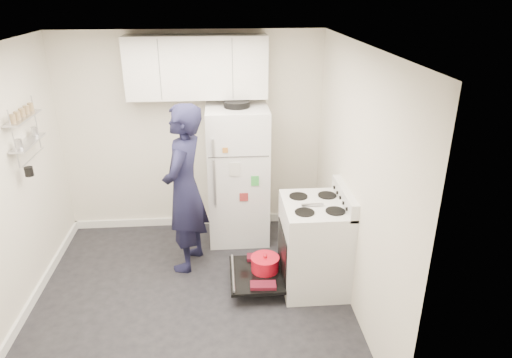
{
  "coord_description": "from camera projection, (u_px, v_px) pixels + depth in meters",
  "views": [
    {
      "loc": [
        0.35,
        -3.87,
        2.96
      ],
      "look_at": [
        0.71,
        0.6,
        1.05
      ],
      "focal_mm": 32.0,
      "sensor_mm": 36.0,
      "label": 1
    }
  ],
  "objects": [
    {
      "name": "electric_range",
      "position": [
        313.0,
        246.0,
        4.73
      ],
      "size": [
        0.66,
        0.76,
        1.1
      ],
      "color": "silver",
      "rests_on": "ground"
    },
    {
      "name": "open_oven_door",
      "position": [
        260.0,
        269.0,
        4.82
      ],
      "size": [
        0.55,
        0.7,
        0.23
      ],
      "color": "black",
      "rests_on": "ground"
    },
    {
      "name": "refrigerator",
      "position": [
        238.0,
        174.0,
        5.54
      ],
      "size": [
        0.72,
        0.74,
        1.74
      ],
      "color": "silver",
      "rests_on": "ground"
    },
    {
      "name": "upper_cabinets",
      "position": [
        197.0,
        67.0,
        5.18
      ],
      "size": [
        1.6,
        0.33,
        0.7
      ],
      "primitive_type": "cube",
      "color": "silver",
      "rests_on": "room"
    },
    {
      "name": "room",
      "position": [
        182.0,
        190.0,
        4.23
      ],
      "size": [
        3.21,
        3.21,
        2.51
      ],
      "color": "black",
      "rests_on": "ground"
    },
    {
      "name": "person",
      "position": [
        185.0,
        189.0,
        4.9
      ],
      "size": [
        0.62,
        0.78,
        1.87
      ],
      "primitive_type": "imported",
      "rotation": [
        0.0,
        0.0,
        -1.85
      ],
      "color": "black",
      "rests_on": "ground"
    },
    {
      "name": "wall_shelf_rack",
      "position": [
        25.0,
        131.0,
        4.36
      ],
      "size": [
        0.14,
        0.6,
        0.61
      ],
      "color": "#B2B2B7",
      "rests_on": "room"
    }
  ]
}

